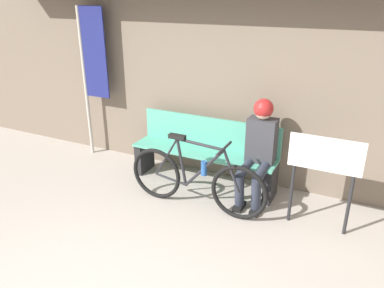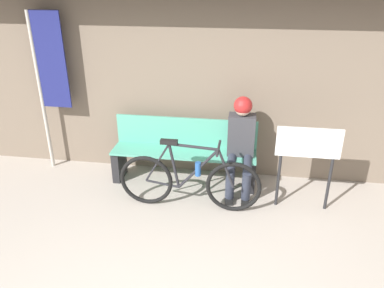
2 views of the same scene
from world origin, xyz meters
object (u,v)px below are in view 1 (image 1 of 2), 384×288
bicycle (196,180)px  signboard (324,163)px  person_seated (259,145)px  banner_pole (91,64)px  park_bench_near (205,153)px

bicycle → signboard: (1.35, 0.22, 0.41)m
person_seated → banner_pole: size_ratio=0.57×
person_seated → signboard: (0.77, -0.30, 0.05)m
signboard → banner_pole: bearing=170.8°
person_seated → signboard: size_ratio=1.20×
bicycle → person_seated: (0.58, 0.52, 0.36)m
park_bench_near → person_seated: size_ratio=1.53×
park_bench_near → bicycle: bicycle is taller
bicycle → park_bench_near: bearing=104.9°
park_bench_near → signboard: signboard is taller
park_bench_near → banner_pole: banner_pole is taller
signboard → bicycle: bearing=-170.9°
person_seated → park_bench_near: bearing=171.0°
park_bench_near → bicycle: size_ratio=1.12×
bicycle → banner_pole: 2.41m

